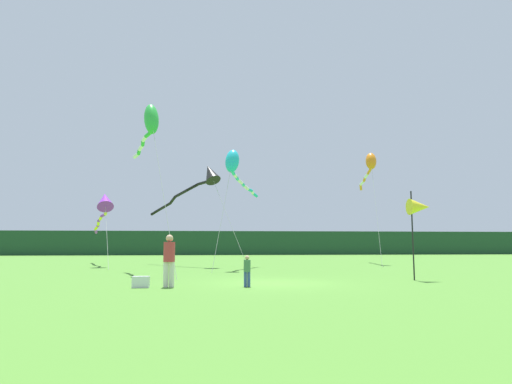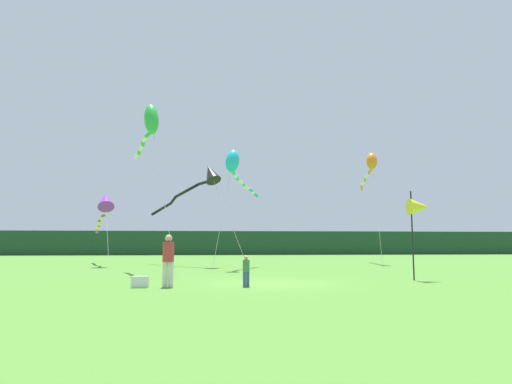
{
  "view_description": "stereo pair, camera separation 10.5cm",
  "coord_description": "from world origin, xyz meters",
  "px_view_note": "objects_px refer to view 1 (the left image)",
  "views": [
    {
      "loc": [
        -2.35,
        -17.47,
        1.52
      ],
      "look_at": [
        0.0,
        6.0,
        4.25
      ],
      "focal_mm": 31.41,
      "sensor_mm": 36.0,
      "label": 1
    },
    {
      "loc": [
        -2.25,
        -17.48,
        1.52
      ],
      "look_at": [
        0.0,
        6.0,
        4.25
      ],
      "focal_mm": 31.41,
      "sensor_mm": 36.0,
      "label": 2
    }
  ],
  "objects_px": {
    "person_child": "(247,269)",
    "banner_flag_pole": "(419,208)",
    "kite_green": "(150,122)",
    "kite_purple": "(104,204)",
    "cooler_box": "(141,282)",
    "kite_black": "(205,177)",
    "kite_cyan": "(235,166)",
    "kite_orange": "(370,164)",
    "person_adult": "(169,258)"
  },
  "relations": [
    {
      "from": "person_adult",
      "to": "kite_green",
      "type": "distance_m",
      "value": 10.25
    },
    {
      "from": "cooler_box",
      "to": "kite_black",
      "type": "xyz_separation_m",
      "value": [
        1.93,
        14.23,
        5.82
      ]
    },
    {
      "from": "banner_flag_pole",
      "to": "person_adult",
      "type": "bearing_deg",
      "value": -169.16
    },
    {
      "from": "kite_orange",
      "to": "kite_purple",
      "type": "bearing_deg",
      "value": -175.57
    },
    {
      "from": "person_child",
      "to": "banner_flag_pole",
      "type": "distance_m",
      "value": 8.2
    },
    {
      "from": "cooler_box",
      "to": "kite_purple",
      "type": "bearing_deg",
      "value": 107.74
    },
    {
      "from": "person_adult",
      "to": "kite_green",
      "type": "height_order",
      "value": "kite_green"
    },
    {
      "from": "person_child",
      "to": "cooler_box",
      "type": "relative_size",
      "value": 1.91
    },
    {
      "from": "banner_flag_pole",
      "to": "kite_purple",
      "type": "height_order",
      "value": "kite_purple"
    },
    {
      "from": "cooler_box",
      "to": "kite_orange",
      "type": "xyz_separation_m",
      "value": [
        14.59,
        16.93,
        7.42
      ]
    },
    {
      "from": "kite_green",
      "to": "kite_purple",
      "type": "distance_m",
      "value": 9.67
    },
    {
      "from": "cooler_box",
      "to": "person_child",
      "type": "bearing_deg",
      "value": -1.45
    },
    {
      "from": "person_adult",
      "to": "banner_flag_pole",
      "type": "bearing_deg",
      "value": 10.84
    },
    {
      "from": "kite_black",
      "to": "kite_purple",
      "type": "bearing_deg",
      "value": 170.18
    },
    {
      "from": "banner_flag_pole",
      "to": "kite_green",
      "type": "relative_size",
      "value": 0.42
    },
    {
      "from": "cooler_box",
      "to": "kite_black",
      "type": "relative_size",
      "value": 0.07
    },
    {
      "from": "person_adult",
      "to": "person_child",
      "type": "height_order",
      "value": "person_adult"
    },
    {
      "from": "kite_green",
      "to": "kite_orange",
      "type": "height_order",
      "value": "kite_green"
    },
    {
      "from": "kite_green",
      "to": "kite_black",
      "type": "distance_m",
      "value": 7.57
    },
    {
      "from": "kite_cyan",
      "to": "kite_black",
      "type": "distance_m",
      "value": 4.2
    },
    {
      "from": "kite_green",
      "to": "kite_purple",
      "type": "relative_size",
      "value": 0.89
    },
    {
      "from": "banner_flag_pole",
      "to": "kite_purple",
      "type": "distance_m",
      "value": 21.0
    },
    {
      "from": "cooler_box",
      "to": "kite_green",
      "type": "bearing_deg",
      "value": 96.6
    },
    {
      "from": "person_child",
      "to": "banner_flag_pole",
      "type": "bearing_deg",
      "value": 16.03
    },
    {
      "from": "kite_black",
      "to": "kite_green",
      "type": "bearing_deg",
      "value": -112.45
    },
    {
      "from": "cooler_box",
      "to": "kite_green",
      "type": "xyz_separation_m",
      "value": [
        -0.86,
        7.46,
        7.73
      ]
    },
    {
      "from": "cooler_box",
      "to": "kite_black",
      "type": "bearing_deg",
      "value": 82.26
    },
    {
      "from": "person_adult",
      "to": "banner_flag_pole",
      "type": "distance_m",
      "value": 10.67
    },
    {
      "from": "person_adult",
      "to": "kite_cyan",
      "type": "relative_size",
      "value": 0.26
    },
    {
      "from": "kite_cyan",
      "to": "kite_purple",
      "type": "height_order",
      "value": "kite_cyan"
    },
    {
      "from": "person_adult",
      "to": "kite_orange",
      "type": "height_order",
      "value": "kite_orange"
    },
    {
      "from": "cooler_box",
      "to": "kite_green",
      "type": "height_order",
      "value": "kite_green"
    },
    {
      "from": "person_child",
      "to": "person_adult",
      "type": "bearing_deg",
      "value": 176.01
    },
    {
      "from": "kite_black",
      "to": "kite_purple",
      "type": "xyz_separation_m",
      "value": [
        -6.87,
        1.19,
        -1.76
      ]
    },
    {
      "from": "person_adult",
      "to": "kite_cyan",
      "type": "xyz_separation_m",
      "value": [
        2.83,
        10.37,
        5.16
      ]
    },
    {
      "from": "person_child",
      "to": "kite_cyan",
      "type": "relative_size",
      "value": 0.15
    },
    {
      "from": "person_child",
      "to": "kite_green",
      "type": "relative_size",
      "value": 0.12
    },
    {
      "from": "person_adult",
      "to": "kite_cyan",
      "type": "distance_m",
      "value": 11.92
    },
    {
      "from": "banner_flag_pole",
      "to": "kite_cyan",
      "type": "relative_size",
      "value": 0.52
    },
    {
      "from": "kite_cyan",
      "to": "kite_orange",
      "type": "height_order",
      "value": "kite_orange"
    },
    {
      "from": "kite_black",
      "to": "kite_purple",
      "type": "relative_size",
      "value": 0.82
    },
    {
      "from": "kite_orange",
      "to": "banner_flag_pole",
      "type": "bearing_deg",
      "value": -102.75
    },
    {
      "from": "banner_flag_pole",
      "to": "kite_purple",
      "type": "relative_size",
      "value": 0.37
    },
    {
      "from": "banner_flag_pole",
      "to": "kite_cyan",
      "type": "xyz_separation_m",
      "value": [
        -7.45,
        8.4,
        3.14
      ]
    },
    {
      "from": "person_child",
      "to": "kite_cyan",
      "type": "bearing_deg",
      "value": 89.61
    },
    {
      "from": "kite_green",
      "to": "person_adult",
      "type": "bearing_deg",
      "value": -76.22
    },
    {
      "from": "person_adult",
      "to": "cooler_box",
      "type": "relative_size",
      "value": 3.18
    },
    {
      "from": "banner_flag_pole",
      "to": "kite_black",
      "type": "bearing_deg",
      "value": 127.39
    },
    {
      "from": "kite_green",
      "to": "kite_black",
      "type": "height_order",
      "value": "kite_green"
    },
    {
      "from": "kite_purple",
      "to": "kite_orange",
      "type": "relative_size",
      "value": 1.16
    }
  ]
}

